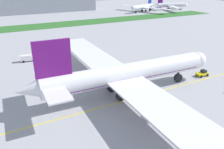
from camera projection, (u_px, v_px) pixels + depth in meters
ground_plane at (146, 98)px, 65.51m from camera, size 600.00×600.00×0.00m
apron_taxi_line at (143, 96)px, 66.54m from camera, size 280.00×0.36×0.01m
grass_median_strip at (44, 26)px, 166.35m from camera, size 320.00×24.00×0.10m
airliner_foreground at (125, 74)px, 65.58m from camera, size 59.89×95.88×18.35m
pushback_tug at (202, 73)px, 79.98m from camera, size 5.95×2.77×2.14m
ground_crew_wingwalker_port at (85, 85)px, 71.22m from camera, size 0.29×0.61×1.74m
traffic_cone_port_wing at (224, 92)px, 67.90m from camera, size 0.36×0.36×0.58m
service_truck_baggage_loader at (28, 58)px, 94.01m from camera, size 6.14×3.00×2.68m
service_truck_fuel_bowser at (56, 51)px, 102.95m from camera, size 5.97×4.10×2.56m
parked_airliner_far_left at (143, 7)px, 236.29m from camera, size 37.32×58.82×14.80m
parked_airliner_far_centre at (171, 5)px, 253.35m from camera, size 36.07×56.76×14.66m
terminal_building at (27, 4)px, 224.81m from camera, size 139.34×20.00×18.00m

